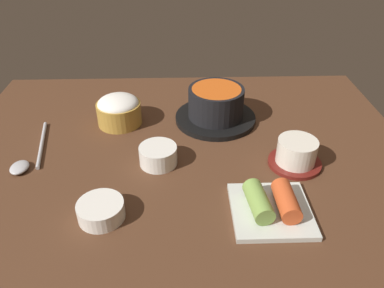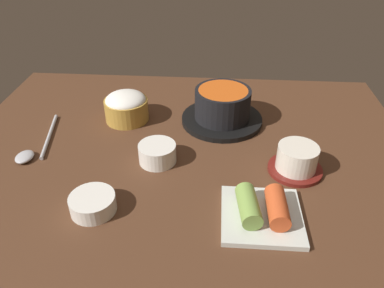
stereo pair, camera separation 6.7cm
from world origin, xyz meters
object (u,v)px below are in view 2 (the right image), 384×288
object	(u,v)px
spoon	(34,149)
banchan_cup_center	(157,153)
kimchi_plate	(262,211)
rice_bowl	(126,106)
side_bowl_near	(93,203)
tea_cup_with_saucer	(297,160)
stone_pot	(222,107)

from	to	relation	value
spoon	banchan_cup_center	bearing A→B (deg)	-3.31
kimchi_plate	spoon	xyz separation A→B (cm)	(-47.21, 16.53, -1.04)
rice_bowl	side_bowl_near	xyz separation A→B (cm)	(0.83, -31.54, -1.96)
tea_cup_with_saucer	banchan_cup_center	bearing A→B (deg)	177.39
kimchi_plate	side_bowl_near	distance (cm)	29.20
rice_bowl	tea_cup_with_saucer	xyz separation A→B (cm)	(37.76, -17.69, -0.88)
tea_cup_with_saucer	side_bowl_near	world-z (taller)	tea_cup_with_saucer
side_bowl_near	spoon	world-z (taller)	side_bowl_near
rice_bowl	banchan_cup_center	world-z (taller)	rice_bowl
stone_pot	rice_bowl	distance (cm)	23.05
banchan_cup_center	spoon	distance (cm)	27.18
spoon	rice_bowl	bearing A→B (deg)	40.85
kimchi_plate	side_bowl_near	size ratio (longest dim) A/B	1.70
kimchi_plate	spoon	size ratio (longest dim) A/B	0.69
kimchi_plate	banchan_cup_center	bearing A→B (deg)	143.35
spoon	stone_pot	bearing A→B (deg)	21.05
rice_bowl	banchan_cup_center	xyz separation A→B (cm)	(9.92, -16.42, -1.51)
banchan_cup_center	kimchi_plate	distance (cm)	25.08
stone_pot	side_bowl_near	bearing A→B (deg)	-124.62
stone_pot	banchan_cup_center	distance (cm)	21.58
stone_pot	side_bowl_near	size ratio (longest dim) A/B	2.42
stone_pot	rice_bowl	bearing A→B (deg)	-178.45
tea_cup_with_saucer	kimchi_plate	xyz separation A→B (cm)	(-7.73, -13.69, -1.10)
tea_cup_with_saucer	spoon	distance (cm)	55.05
banchan_cup_center	spoon	bearing A→B (deg)	176.69
tea_cup_with_saucer	side_bowl_near	bearing A→B (deg)	-159.45
stone_pot	tea_cup_with_saucer	distance (cm)	23.53
stone_pot	banchan_cup_center	xyz separation A→B (cm)	(-13.12, -17.04, -1.77)
tea_cup_with_saucer	spoon	world-z (taller)	tea_cup_with_saucer
stone_pot	banchan_cup_center	world-z (taller)	stone_pot
tea_cup_with_saucer	banchan_cup_center	distance (cm)	27.88
rice_bowl	kimchi_plate	world-z (taller)	rice_bowl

